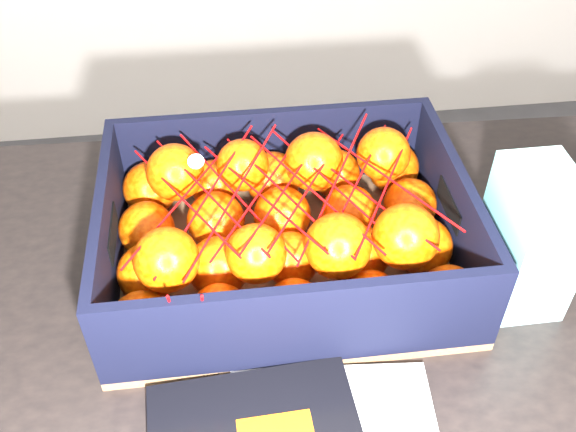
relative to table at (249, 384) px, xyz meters
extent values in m
cube|color=black|center=(0.00, 0.00, 0.08)|extent=(1.23, 0.84, 0.04)
cylinder|color=black|center=(0.55, 0.35, -0.30)|extent=(0.06, 0.06, 0.71)
cube|color=olive|center=(0.06, 0.11, 0.10)|extent=(0.43, 0.32, 0.01)
cube|color=black|center=(0.06, 0.26, 0.16)|extent=(0.43, 0.01, 0.13)
cube|color=black|center=(0.06, -0.05, 0.16)|extent=(0.43, 0.01, 0.13)
cube|color=black|center=(-0.15, 0.11, 0.16)|extent=(0.01, 0.30, 0.13)
cube|color=black|center=(0.27, 0.11, 0.16)|extent=(0.01, 0.30, 0.13)
sphere|color=#DA4304|center=(-0.11, -0.01, 0.15)|extent=(0.08, 0.08, 0.08)
sphere|color=#DA4304|center=(-0.11, 0.07, 0.15)|extent=(0.07, 0.07, 0.07)
sphere|color=#DA4304|center=(-0.11, 0.14, 0.15)|extent=(0.07, 0.07, 0.07)
sphere|color=#DA4304|center=(-0.11, 0.22, 0.15)|extent=(0.07, 0.07, 0.07)
sphere|color=#DA4304|center=(-0.03, 0.00, 0.15)|extent=(0.07, 0.07, 0.07)
sphere|color=#DA4304|center=(-0.03, 0.07, 0.15)|extent=(0.07, 0.07, 0.07)
sphere|color=#DA4304|center=(-0.02, 0.15, 0.15)|extent=(0.07, 0.07, 0.07)
sphere|color=#DA4304|center=(-0.02, 0.22, 0.15)|extent=(0.07, 0.07, 0.07)
sphere|color=#DA4304|center=(0.06, -0.01, 0.15)|extent=(0.07, 0.07, 0.07)
sphere|color=#DA4304|center=(0.06, 0.07, 0.15)|extent=(0.07, 0.07, 0.07)
sphere|color=#DA4304|center=(0.06, 0.15, 0.15)|extent=(0.07, 0.07, 0.07)
sphere|color=#DA4304|center=(0.06, 0.22, 0.15)|extent=(0.08, 0.08, 0.08)
sphere|color=#DA4304|center=(0.14, 0.00, 0.15)|extent=(0.07, 0.07, 0.07)
sphere|color=#DA4304|center=(0.15, 0.07, 0.15)|extent=(0.07, 0.07, 0.07)
sphere|color=#DA4304|center=(0.15, 0.14, 0.15)|extent=(0.07, 0.07, 0.07)
sphere|color=#DA4304|center=(0.14, 0.22, 0.15)|extent=(0.07, 0.07, 0.07)
sphere|color=#DA4304|center=(0.23, -0.01, 0.15)|extent=(0.07, 0.07, 0.07)
sphere|color=#DA4304|center=(0.22, 0.07, 0.15)|extent=(0.07, 0.07, 0.07)
sphere|color=#DA4304|center=(0.23, 0.15, 0.15)|extent=(0.07, 0.07, 0.07)
sphere|color=#DA4304|center=(0.22, 0.23, 0.15)|extent=(0.07, 0.07, 0.07)
sphere|color=#DA4304|center=(-0.08, 0.03, 0.20)|extent=(0.07, 0.07, 0.07)
sphere|color=#DA4304|center=(-0.07, 0.18, 0.20)|extent=(0.07, 0.07, 0.07)
sphere|color=#DA4304|center=(0.02, 0.03, 0.20)|extent=(0.07, 0.07, 0.07)
sphere|color=#DA4304|center=(0.01, 0.19, 0.20)|extent=(0.07, 0.07, 0.07)
sphere|color=#DA4304|center=(0.11, 0.03, 0.20)|extent=(0.07, 0.07, 0.07)
sphere|color=#DA4304|center=(0.10, 0.18, 0.20)|extent=(0.08, 0.08, 0.08)
sphere|color=#DA4304|center=(0.19, 0.04, 0.20)|extent=(0.08, 0.08, 0.08)
sphere|color=#DA4304|center=(0.20, 0.19, 0.20)|extent=(0.07, 0.07, 0.07)
cylinder|color=#C40708|center=(-0.06, 0.11, 0.22)|extent=(0.12, 0.23, 0.03)
cylinder|color=#C40708|center=(-0.03, 0.11, 0.23)|extent=(0.12, 0.23, 0.01)
cylinder|color=#C40708|center=(0.00, 0.12, 0.22)|extent=(0.12, 0.23, 0.01)
cylinder|color=#C40708|center=(0.03, 0.10, 0.22)|extent=(0.12, 0.23, 0.02)
cylinder|color=#C40708|center=(0.06, 0.10, 0.22)|extent=(0.12, 0.23, 0.00)
cylinder|color=#C40708|center=(0.09, 0.10, 0.23)|extent=(0.12, 0.23, 0.00)
cylinder|color=#C40708|center=(0.12, 0.11, 0.22)|extent=(0.12, 0.23, 0.01)
cylinder|color=#C40708|center=(0.15, 0.10, 0.22)|extent=(0.12, 0.23, 0.02)
cylinder|color=#C40708|center=(0.18, 0.11, 0.23)|extent=(0.12, 0.23, 0.02)
cylinder|color=#C40708|center=(-0.06, 0.11, 0.22)|extent=(0.12, 0.23, 0.02)
cylinder|color=#C40708|center=(-0.03, 0.11, 0.22)|extent=(0.12, 0.23, 0.03)
cylinder|color=#C40708|center=(0.00, 0.10, 0.23)|extent=(0.12, 0.23, 0.03)
cylinder|color=#C40708|center=(0.03, 0.11, 0.22)|extent=(0.12, 0.23, 0.02)
cylinder|color=#C40708|center=(0.06, 0.11, 0.23)|extent=(0.12, 0.23, 0.03)
cylinder|color=#C40708|center=(0.09, 0.11, 0.23)|extent=(0.12, 0.23, 0.03)
cylinder|color=#C40708|center=(0.12, 0.11, 0.23)|extent=(0.12, 0.23, 0.03)
cylinder|color=#C40708|center=(0.15, 0.12, 0.22)|extent=(0.12, 0.23, 0.01)
cylinder|color=#C40708|center=(0.18, 0.10, 0.23)|extent=(0.12, 0.23, 0.01)
cylinder|color=#C40708|center=(-0.07, -0.04, 0.20)|extent=(0.00, 0.03, 0.09)
cylinder|color=#C40708|center=(-0.04, -0.04, 0.20)|extent=(0.01, 0.04, 0.08)
cube|color=white|center=(0.33, 0.03, 0.18)|extent=(0.08, 0.12, 0.17)
camera|label=1|loc=(-0.01, -0.46, 0.71)|focal=40.45mm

